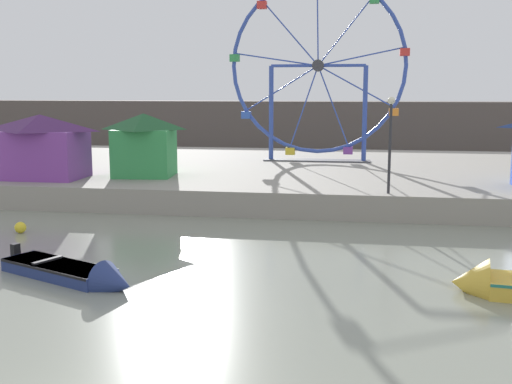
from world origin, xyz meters
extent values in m
cube|color=gray|center=(0.00, 28.57, 0.57)|extent=(110.00, 20.48, 1.14)
cube|color=#564C47|center=(0.00, 49.55, 2.20)|extent=(140.00, 3.00, 4.40)
cube|color=navy|center=(-4.31, 8.98, 0.19)|extent=(4.00, 2.69, 0.39)
cube|color=black|center=(-4.31, 8.98, 0.35)|extent=(3.97, 2.69, 0.08)
cone|color=navy|center=(-2.10, 7.97, 0.19)|extent=(1.44, 1.49, 1.15)
cube|color=black|center=(-6.15, 9.81, 0.50)|extent=(0.28, 0.30, 0.44)
cube|color=black|center=(-4.75, 9.17, 0.42)|extent=(0.57, 1.00, 0.06)
cone|color=gold|center=(7.55, 9.48, 0.24)|extent=(1.14, 1.55, 1.44)
torus|color=#334CA8|center=(1.83, 30.83, 6.89)|extent=(10.54, 0.24, 10.54)
cylinder|color=#38383D|center=(1.83, 30.83, 6.89)|extent=(0.70, 0.50, 0.70)
cylinder|color=#334CA8|center=(0.12, 30.83, 8.82)|extent=(3.47, 0.08, 3.91)
cube|color=red|center=(-1.59, 30.83, 10.47)|extent=(0.56, 0.48, 0.44)
cylinder|color=#334CA8|center=(-0.72, 30.83, 7.27)|extent=(5.11, 0.08, 0.84)
cube|color=#33934C|center=(-3.27, 30.83, 7.37)|extent=(0.56, 0.48, 0.44)
cylinder|color=#334CA8|center=(-0.37, 30.83, 5.54)|extent=(4.43, 0.08, 2.76)
cube|color=#3356B7|center=(-2.57, 30.83, 3.92)|extent=(0.56, 0.48, 0.44)
cylinder|color=#334CA8|center=(1.01, 30.83, 4.45)|extent=(1.71, 0.08, 4.91)
cube|color=yellow|center=(0.19, 30.83, 1.72)|extent=(0.56, 0.48, 0.44)
cylinder|color=#334CA8|center=(2.77, 30.83, 4.49)|extent=(1.96, 0.08, 4.82)
cube|color=purple|center=(3.71, 30.83, 1.81)|extent=(0.56, 0.48, 0.44)
cylinder|color=#334CA8|center=(4.09, 30.83, 5.66)|extent=(4.57, 0.08, 2.53)
cube|color=orange|center=(6.35, 30.83, 4.15)|extent=(0.56, 0.48, 0.44)
cylinder|color=#334CA8|center=(4.35, 30.83, 7.40)|extent=(5.06, 0.08, 1.11)
cube|color=red|center=(6.88, 30.83, 7.64)|extent=(0.56, 0.48, 0.44)
cylinder|color=#334CA8|center=(3.43, 30.83, 8.90)|extent=(3.27, 0.08, 4.08)
cube|color=#33934C|center=(5.03, 30.83, 10.64)|extent=(0.56, 0.48, 0.44)
cylinder|color=#334CA8|center=(1.76, 30.83, 9.46)|extent=(0.21, 0.08, 5.15)
cylinder|color=#334CA8|center=(-1.01, 30.83, 4.01)|extent=(0.28, 0.28, 5.75)
cylinder|color=#334CA8|center=(4.66, 30.83, 4.01)|extent=(0.28, 0.28, 5.75)
cylinder|color=#334CA8|center=(1.83, 30.83, 6.89)|extent=(5.67, 0.18, 0.18)
cube|color=#4C4C51|center=(1.83, 30.83, 1.18)|extent=(6.47, 1.20, 0.08)
cube|color=purple|center=(-11.07, 21.01, 2.32)|extent=(4.06, 2.74, 2.36)
pyramid|color=#462156|center=(-11.07, 21.01, 3.88)|extent=(4.47, 3.02, 0.80)
cube|color=#33934C|center=(-6.32, 22.61, 2.33)|extent=(3.08, 2.89, 2.38)
pyramid|color=#1C512A|center=(-6.32, 22.61, 3.90)|extent=(3.39, 3.18, 0.80)
cylinder|color=#2D2D33|center=(5.69, 19.08, 3.02)|extent=(0.12, 0.12, 3.76)
sphere|color=#F2EACC|center=(5.69, 19.08, 5.04)|extent=(0.32, 0.32, 0.32)
sphere|color=yellow|center=(-8.44, 14.13, 0.22)|extent=(0.44, 0.44, 0.44)
camera|label=1|loc=(4.50, -8.21, 5.54)|focal=44.82mm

